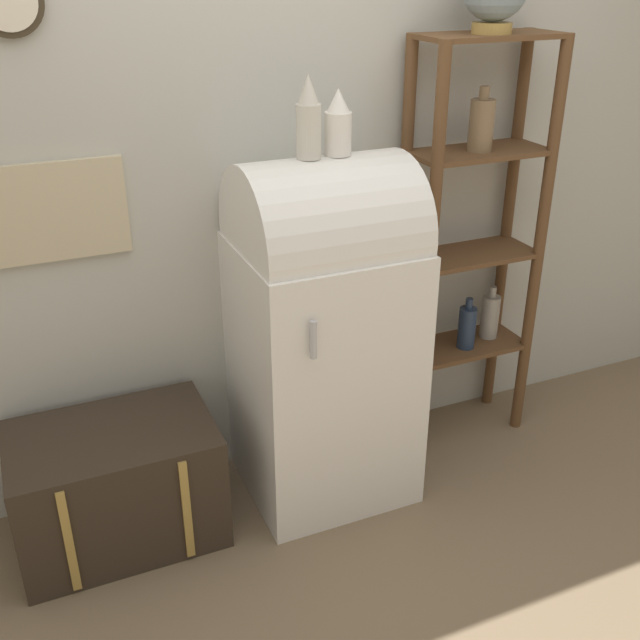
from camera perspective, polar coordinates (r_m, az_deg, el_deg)
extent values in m
plane|color=#7A664C|center=(3.11, 2.23, -14.74)|extent=(12.00, 12.00, 0.00)
cube|color=#B7B7AD|center=(2.96, -2.24, 12.77)|extent=(7.00, 0.05, 2.70)
cylinder|color=#382D1E|center=(2.65, -22.74, 21.51)|extent=(0.21, 0.03, 0.21)
cylinder|color=beige|center=(2.63, -22.72, 21.49)|extent=(0.18, 0.01, 0.18)
cube|color=#C6B793|center=(2.77, -20.11, 7.67)|extent=(0.55, 0.02, 0.35)
cube|color=white|center=(2.98, 0.27, -3.91)|extent=(0.64, 0.59, 1.08)
cylinder|color=white|center=(2.74, 0.30, 6.64)|extent=(0.63, 0.56, 0.56)
cylinder|color=#B7B7BC|center=(2.51, -0.51, -1.51)|extent=(0.02, 0.02, 0.14)
cube|color=#33281E|center=(2.98, -15.20, -12.00)|extent=(0.74, 0.49, 0.47)
cube|color=#AD8942|center=(2.78, -18.58, -15.77)|extent=(0.03, 0.01, 0.42)
cube|color=#AD8942|center=(2.81, -10.12, -14.09)|extent=(0.03, 0.01, 0.42)
cylinder|color=brown|center=(3.05, 8.37, 3.67)|extent=(0.05, 0.05, 1.77)
cylinder|color=brown|center=(3.35, 16.31, 4.96)|extent=(0.05, 0.05, 1.77)
cylinder|color=brown|center=(3.23, 6.24, 5.12)|extent=(0.05, 0.05, 1.77)
cylinder|color=brown|center=(3.52, 13.97, 6.25)|extent=(0.05, 0.05, 1.77)
cube|color=brown|center=(3.46, 10.72, -1.93)|extent=(0.57, 0.26, 0.02)
cube|color=brown|center=(3.28, 11.35, 4.90)|extent=(0.57, 0.26, 0.02)
cube|color=brown|center=(3.15, 12.06, 12.39)|extent=(0.57, 0.26, 0.02)
cube|color=brown|center=(3.08, 12.86, 20.37)|extent=(0.57, 0.26, 0.02)
cylinder|color=#23334C|center=(3.39, 11.12, -0.59)|extent=(0.08, 0.08, 0.19)
cylinder|color=#23334C|center=(3.34, 11.30, 1.24)|extent=(0.03, 0.03, 0.05)
cylinder|color=#7F6647|center=(3.11, 12.19, 14.29)|extent=(0.10, 0.10, 0.20)
cylinder|color=#7F6647|center=(3.09, 12.42, 16.56)|extent=(0.04, 0.04, 0.05)
cylinder|color=#9E998E|center=(3.50, 12.82, 0.25)|extent=(0.08, 0.08, 0.20)
cylinder|color=#9E998E|center=(3.45, 13.02, 2.12)|extent=(0.03, 0.03, 0.05)
cylinder|color=#AD8942|center=(3.05, 12.95, 20.87)|extent=(0.15, 0.15, 0.04)
cylinder|color=beige|center=(2.63, -0.88, 14.16)|extent=(0.09, 0.09, 0.18)
cone|color=beige|center=(2.60, -0.90, 17.20)|extent=(0.07, 0.07, 0.10)
cylinder|color=white|center=(2.68, 1.38, 14.01)|extent=(0.09, 0.09, 0.15)
cone|color=white|center=(2.66, 1.40, 16.40)|extent=(0.08, 0.08, 0.08)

